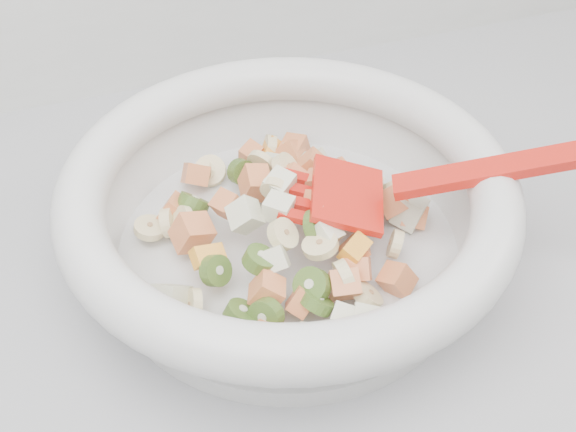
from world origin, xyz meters
name	(u,v)px	position (x,y,z in m)	size (l,w,h in m)	color
mixing_bowl	(289,209)	(-0.20, 1.43, 0.95)	(0.46, 0.35, 0.13)	silver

